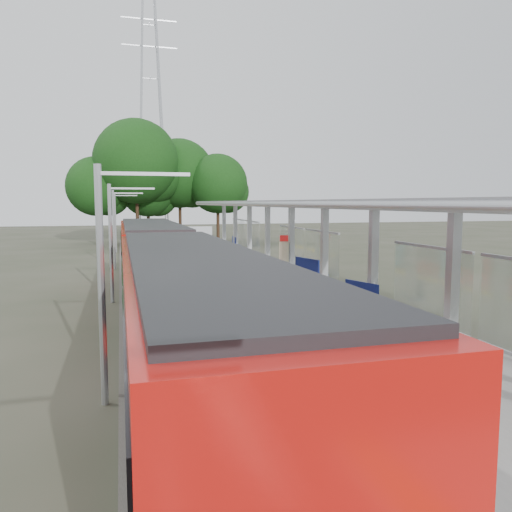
{
  "coord_description": "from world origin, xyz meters",
  "views": [
    {
      "loc": [
        -5.85,
        -4.43,
        4.57
      ],
      "look_at": [
        -0.32,
        15.92,
        2.3
      ],
      "focal_mm": 35.0,
      "sensor_mm": 36.0,
      "label": 1
    }
  ],
  "objects_px": {
    "bench_mid": "(310,271)",
    "bench_far": "(236,244)",
    "info_pillar_far": "(284,259)",
    "litter_bin": "(352,305)",
    "train": "(164,278)",
    "bench_near": "(364,296)"
  },
  "relations": [
    {
      "from": "bench_near",
      "to": "bench_far",
      "type": "bearing_deg",
      "value": 70.79
    },
    {
      "from": "train",
      "to": "bench_near",
      "type": "distance_m",
      "value": 6.66
    },
    {
      "from": "bench_near",
      "to": "info_pillar_far",
      "type": "bearing_deg",
      "value": 72.82
    },
    {
      "from": "train",
      "to": "litter_bin",
      "type": "bearing_deg",
      "value": -29.65
    },
    {
      "from": "bench_mid",
      "to": "bench_far",
      "type": "bearing_deg",
      "value": 75.28
    },
    {
      "from": "bench_mid",
      "to": "litter_bin",
      "type": "distance_m",
      "value": 6.6
    },
    {
      "from": "bench_near",
      "to": "litter_bin",
      "type": "distance_m",
      "value": 1.3
    },
    {
      "from": "bench_far",
      "to": "train",
      "type": "bearing_deg",
      "value": -105.32
    },
    {
      "from": "bench_near",
      "to": "bench_mid",
      "type": "bearing_deg",
      "value": 68.88
    },
    {
      "from": "train",
      "to": "bench_mid",
      "type": "xyz_separation_m",
      "value": [
        6.55,
        3.43,
        -0.44
      ]
    },
    {
      "from": "bench_near",
      "to": "litter_bin",
      "type": "bearing_deg",
      "value": -152.74
    },
    {
      "from": "info_pillar_far",
      "to": "litter_bin",
      "type": "distance_m",
      "value": 8.81
    },
    {
      "from": "info_pillar_far",
      "to": "litter_bin",
      "type": "relative_size",
      "value": 2.16
    },
    {
      "from": "bench_mid",
      "to": "info_pillar_far",
      "type": "relative_size",
      "value": 0.88
    },
    {
      "from": "bench_near",
      "to": "bench_mid",
      "type": "height_order",
      "value": "bench_mid"
    },
    {
      "from": "info_pillar_far",
      "to": "bench_near",
      "type": "bearing_deg",
      "value": -79.72
    },
    {
      "from": "bench_far",
      "to": "litter_bin",
      "type": "xyz_separation_m",
      "value": [
        -1.19,
        -20.96,
        -0.13
      ]
    },
    {
      "from": "bench_far",
      "to": "bench_near",
      "type": "bearing_deg",
      "value": -85.96
    },
    {
      "from": "train",
      "to": "bench_far",
      "type": "bearing_deg",
      "value": 69.84
    },
    {
      "from": "bench_near",
      "to": "info_pillar_far",
      "type": "relative_size",
      "value": 0.75
    },
    {
      "from": "bench_mid",
      "to": "bench_near",
      "type": "bearing_deg",
      "value": -107.36
    },
    {
      "from": "bench_mid",
      "to": "train",
      "type": "bearing_deg",
      "value": -167.01
    }
  ]
}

